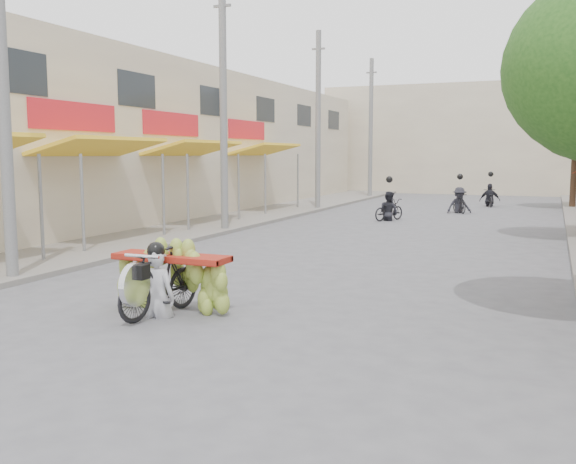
# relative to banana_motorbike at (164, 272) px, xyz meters

# --- Properties ---
(ground) EXTENTS (120.00, 120.00, 0.00)m
(ground) POSITION_rel_banana_motorbike_xyz_m (1.12, -1.93, -0.67)
(ground) COLOR #5B5A60
(ground) RESTS_ON ground
(sidewalk_left) EXTENTS (4.00, 60.00, 0.12)m
(sidewalk_left) POSITION_rel_banana_motorbike_xyz_m (-5.88, 13.07, -0.61)
(sidewalk_left) COLOR slate
(sidewalk_left) RESTS_ON ground
(shophouse_row_left) EXTENTS (9.77, 40.00, 6.00)m
(shophouse_row_left) POSITION_rel_banana_motorbike_xyz_m (-10.87, 12.05, 2.33)
(shophouse_row_left) COLOR beige
(shophouse_row_left) RESTS_ON ground
(far_building) EXTENTS (20.00, 6.00, 7.00)m
(far_building) POSITION_rel_banana_motorbike_xyz_m (1.12, 36.07, 2.83)
(far_building) COLOR beige
(far_building) RESTS_ON ground
(utility_pole_near) EXTENTS (0.60, 0.24, 8.00)m
(utility_pole_near) POSITION_rel_banana_motorbike_xyz_m (-4.28, 1.07, 3.35)
(utility_pole_near) COLOR slate
(utility_pole_near) RESTS_ON ground
(utility_pole_mid) EXTENTS (0.60, 0.24, 8.00)m
(utility_pole_mid) POSITION_rel_banana_motorbike_xyz_m (-4.28, 10.07, 3.35)
(utility_pole_mid) COLOR slate
(utility_pole_mid) RESTS_ON ground
(utility_pole_far) EXTENTS (0.60, 0.24, 8.00)m
(utility_pole_far) POSITION_rel_banana_motorbike_xyz_m (-4.28, 19.07, 3.35)
(utility_pole_far) COLOR slate
(utility_pole_far) RESTS_ON ground
(utility_pole_back) EXTENTS (0.60, 0.24, 8.00)m
(utility_pole_back) POSITION_rel_banana_motorbike_xyz_m (-4.28, 28.07, 3.35)
(utility_pole_back) COLOR slate
(utility_pole_back) RESTS_ON ground
(street_tree_far) EXTENTS (3.40, 3.40, 5.25)m
(street_tree_far) POSITION_rel_banana_motorbike_xyz_m (6.52, 24.07, 3.11)
(street_tree_far) COLOR #3A2719
(street_tree_far) RESTS_ON ground
(banana_motorbike) EXTENTS (2.20, 1.93, 1.97)m
(banana_motorbike) POSITION_rel_banana_motorbike_xyz_m (0.00, 0.00, 0.00)
(banana_motorbike) COLOR black
(banana_motorbike) RESTS_ON ground
(bg_motorbike_a) EXTENTS (1.15, 1.57, 1.95)m
(bg_motorbike_a) POSITION_rel_banana_motorbike_xyz_m (-0.15, 15.68, 0.10)
(bg_motorbike_a) COLOR black
(bg_motorbike_a) RESTS_ON ground
(bg_motorbike_b) EXTENTS (1.19, 1.52, 1.95)m
(bg_motorbike_b) POSITION_rel_banana_motorbike_xyz_m (1.93, 19.91, 0.21)
(bg_motorbike_b) COLOR black
(bg_motorbike_b) RESTS_ON ground
(bg_motorbike_c) EXTENTS (1.05, 1.53, 1.95)m
(bg_motorbike_c) POSITION_rel_banana_motorbike_xyz_m (2.83, 24.08, 0.16)
(bg_motorbike_c) COLOR black
(bg_motorbike_c) RESTS_ON ground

